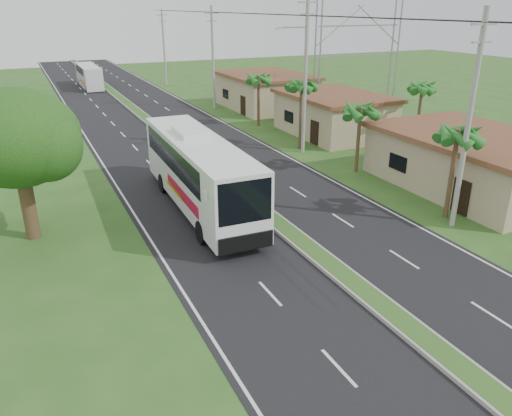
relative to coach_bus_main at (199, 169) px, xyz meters
name	(u,v)px	position (x,y,z in m)	size (l,w,h in m)	color
ground	(341,276)	(3.00, -10.05, -2.44)	(180.00, 180.00, 0.00)	#2B531E
road_asphalt	(194,158)	(3.00, 9.95, -2.43)	(14.00, 160.00, 0.02)	black
median_strip	(194,157)	(3.00, 9.95, -2.33)	(1.20, 160.00, 0.18)	gray
lane_edge_left	(106,169)	(-3.70, 9.95, -2.44)	(0.12, 160.00, 0.01)	silver
lane_edge_right	(272,148)	(9.70, 9.95, -2.44)	(0.12, 160.00, 0.01)	silver
shop_near	(473,161)	(17.00, -4.05, -0.66)	(8.60, 12.60, 3.52)	tan
shop_mid	(334,114)	(17.00, 11.95, -0.58)	(7.60, 10.60, 3.67)	tan
shop_far	(265,91)	(17.00, 25.95, -0.51)	(8.60, 11.60, 3.82)	tan
palm_verge_a	(458,134)	(12.00, -7.05, 2.30)	(2.40, 2.40, 5.45)	#473321
palm_verge_b	(361,110)	(12.40, 1.95, 1.92)	(2.40, 2.40, 5.05)	#473321
palm_verge_c	(302,85)	(11.80, 8.95, 2.68)	(2.40, 2.40, 5.85)	#473321
palm_verge_d	(258,78)	(12.30, 17.95, 2.11)	(2.40, 2.40, 5.25)	#473321
palm_behind_shop	(422,88)	(20.50, 4.95, 2.49)	(2.40, 2.40, 5.65)	#473321
shade_tree	(14,141)	(-9.11, -0.03, 2.59)	(6.30, 6.00, 7.54)	#473321
utility_pole_a	(469,121)	(11.50, -8.05, 3.24)	(1.60, 0.28, 11.00)	gray
utility_pole_b	(305,72)	(11.47, 7.95, 3.82)	(3.20, 0.28, 12.00)	gray
utility_pole_c	(213,57)	(11.50, 27.95, 3.24)	(1.60, 0.28, 11.00)	gray
utility_pole_d	(164,47)	(11.50, 47.95, 2.98)	(1.60, 0.28, 10.50)	gray
billboard_lattice	(358,47)	(25.00, 19.95, 4.39)	(10.18, 1.18, 12.07)	gray
coach_bus_main	(199,169)	(0.00, 0.00, 0.00)	(3.26, 13.79, 4.43)	white
coach_bus_far	(89,75)	(0.95, 50.35, -0.69)	(2.36, 10.59, 3.08)	silver
motorcyclist	(248,198)	(2.19, -1.94, -1.47)	(1.63, 0.75, 2.47)	black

